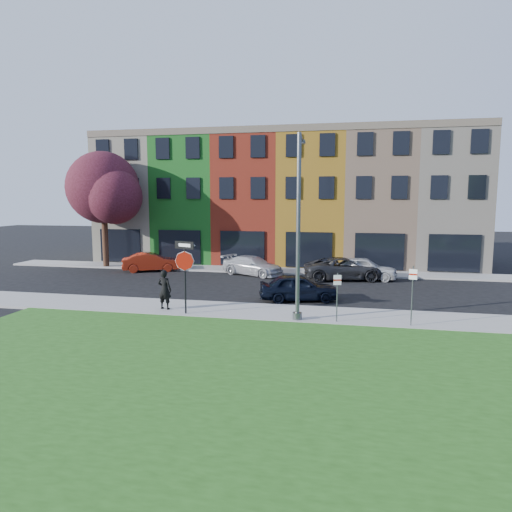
% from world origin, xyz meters
% --- Properties ---
extents(ground, '(120.00, 120.00, 0.00)m').
position_xyz_m(ground, '(0.00, 0.00, 0.00)').
color(ground, black).
rests_on(ground, ground).
extents(sidewalk_near, '(40.00, 3.00, 0.12)m').
position_xyz_m(sidewalk_near, '(2.00, 3.00, 0.06)').
color(sidewalk_near, gray).
rests_on(sidewalk_near, ground).
extents(sidewalk_far, '(40.00, 2.40, 0.12)m').
position_xyz_m(sidewalk_far, '(-3.00, 15.00, 0.06)').
color(sidewalk_far, gray).
rests_on(sidewalk_far, ground).
extents(rowhouse_block, '(30.00, 10.12, 10.00)m').
position_xyz_m(rowhouse_block, '(-2.50, 21.18, 4.99)').
color(rowhouse_block, beige).
rests_on(rowhouse_block, ground).
extents(stop_sign, '(1.00, 0.38, 3.27)m').
position_xyz_m(stop_sign, '(-4.27, 1.88, 2.45)').
color(stop_sign, black).
rests_on(stop_sign, sidewalk_near).
extents(man, '(0.79, 0.62, 1.86)m').
position_xyz_m(man, '(-5.50, 2.46, 1.05)').
color(man, black).
rests_on(man, sidewalk_near).
extents(sedan_near, '(3.63, 4.84, 1.38)m').
position_xyz_m(sedan_near, '(0.36, 6.00, 0.69)').
color(sedan_near, black).
rests_on(sedan_near, ground).
extents(parked_car_red, '(4.49, 5.14, 1.34)m').
position_xyz_m(parked_car_red, '(-11.10, 13.30, 0.67)').
color(parked_car_red, maroon).
rests_on(parked_car_red, ground).
extents(parked_car_silver, '(5.10, 5.81, 1.30)m').
position_xyz_m(parked_car_silver, '(-3.58, 13.20, 0.65)').
color(parked_car_silver, '#A0A0A4').
rests_on(parked_car_silver, ground).
extents(parked_car_dark, '(4.63, 6.22, 1.44)m').
position_xyz_m(parked_car_dark, '(2.62, 12.66, 0.72)').
color(parked_car_dark, black).
rests_on(parked_car_dark, ground).
extents(parked_car_white, '(2.16, 4.50, 1.47)m').
position_xyz_m(parked_car_white, '(3.80, 12.97, 0.74)').
color(parked_car_white, silver).
rests_on(parked_car_white, ground).
extents(street_lamp, '(0.43, 2.58, 7.83)m').
position_xyz_m(street_lamp, '(0.77, 2.11, 4.07)').
color(street_lamp, '#4B4F51').
rests_on(street_lamp, sidewalk_near).
extents(parking_sign_a, '(0.32, 0.12, 2.07)m').
position_xyz_m(parking_sign_a, '(2.44, 1.89, 1.42)').
color(parking_sign_a, '#4B4F51').
rests_on(parking_sign_a, sidewalk_near).
extents(parking_sign_b, '(0.31, 0.13, 2.46)m').
position_xyz_m(parking_sign_b, '(5.44, 1.89, 1.63)').
color(parking_sign_b, '#4B4F51').
rests_on(parking_sign_b, sidewalk_near).
extents(tree_purple, '(6.40, 5.60, 8.59)m').
position_xyz_m(tree_purple, '(-15.08, 14.25, 5.90)').
color(tree_purple, black).
rests_on(tree_purple, sidewalk_far).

